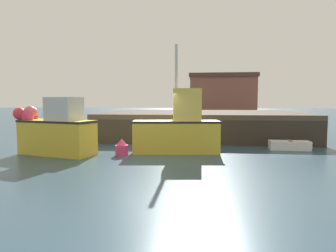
# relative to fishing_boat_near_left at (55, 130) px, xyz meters

# --- Properties ---
(ground) EXTENTS (120.00, 160.00, 0.10)m
(ground) POSITION_rel_fishing_boat_near_left_xyz_m (3.64, 0.85, -1.04)
(ground) COLOR #2D4756
(pier) EXTENTS (11.73, 8.49, 1.50)m
(pier) POSITION_rel_fishing_boat_near_left_xyz_m (5.93, 7.01, 0.27)
(pier) COLOR #473D33
(pier) RESTS_ON ground
(fishing_boat_near_left) EXTENTS (3.51, 2.02, 2.34)m
(fishing_boat_near_left) POSITION_rel_fishing_boat_near_left_xyz_m (0.00, 0.00, 0.00)
(fishing_boat_near_left) COLOR gold
(fishing_boat_near_left) RESTS_ON ground
(fishing_boat_near_right) EXTENTS (3.74, 1.49, 4.51)m
(fishing_boat_near_right) POSITION_rel_fishing_boat_near_left_xyz_m (4.93, 0.98, 0.01)
(fishing_boat_near_right) COLOR gold
(fishing_boat_near_right) RESTS_ON ground
(rowboat) EXTENTS (1.76, 0.71, 0.44)m
(rowboat) POSITION_rel_fishing_boat_near_left_xyz_m (9.83, 2.32, -0.79)
(rowboat) COLOR silver
(rowboat) RESTS_ON ground
(warehouse) EXTENTS (8.45, 7.07, 5.60)m
(warehouse) POSITION_rel_fishing_boat_near_left_xyz_m (8.50, 29.54, 1.83)
(warehouse) COLOR brown
(warehouse) RESTS_ON ground
(mooring_buoy_foreground) EXTENTS (0.52, 0.52, 0.69)m
(mooring_buoy_foreground) POSITION_rel_fishing_boat_near_left_xyz_m (2.73, 0.04, -0.68)
(mooring_buoy_foreground) COLOR #DB3866
(mooring_buoy_foreground) RESTS_ON ground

